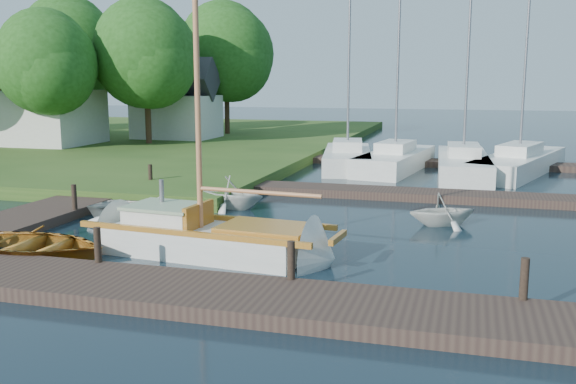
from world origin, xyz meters
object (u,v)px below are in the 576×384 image
(mooring_post_4, at_px, (74,197))
(tender_d, at_px, (443,208))
(marina_boat_2, at_px, (463,162))
(house_c, at_px, (177,106))
(mooring_post_3, at_px, (524,279))
(tree_3, at_px, (146,54))
(mooring_post_1, at_px, (98,245))
(mooring_post_5, at_px, (150,175))
(marina_boat_0, at_px, (347,157))
(marina_boat_1, at_px, (395,159))
(sailboat, at_px, (214,242))
(tree_4, at_px, (69,50))
(tree_2, at_px, (47,63))
(marina_boat_3, at_px, (519,161))
(house_a, at_px, (41,103))
(tender_b, at_px, (232,191))
(mooring_post_2, at_px, (291,260))
(tree_7, at_px, (226,53))
(dinghy, at_px, (29,241))
(tender_a, at_px, (152,208))

(mooring_post_4, height_order, tender_d, mooring_post_4)
(marina_boat_2, xyz_separation_m, house_c, (-18.61, 8.69, 2.02))
(mooring_post_3, height_order, tree_3, tree_3)
(mooring_post_1, bearing_deg, marina_boat_2, 67.42)
(mooring_post_5, xyz_separation_m, house_c, (-7.00, 17.00, 1.88))
(mooring_post_1, relative_size, house_c, 0.15)
(marina_boat_0, xyz_separation_m, marina_boat_1, (2.37, -0.11, -0.00))
(mooring_post_1, height_order, house_c, house_c)
(sailboat, xyz_separation_m, tree_4, (-20.85, 24.78, 6.03))
(mooring_post_4, height_order, tree_2, tree_2)
(tender_d, distance_m, marina_boat_3, 12.50)
(mooring_post_1, height_order, house_a, house_a)
(tender_d, xyz_separation_m, tree_4, (-26.20, 19.78, 5.83))
(mooring_post_3, relative_size, tender_b, 0.34)
(marina_boat_3, bearing_deg, mooring_post_2, -177.94)
(house_a, bearing_deg, mooring_post_4, -50.91)
(tree_7, bearing_deg, mooring_post_1, -73.84)
(marina_boat_3, height_order, house_a, marina_boat_3)
(tender_b, relative_size, marina_boat_1, 0.22)
(tender_b, xyz_separation_m, marina_boat_2, (7.44, 10.39, -0.05))
(mooring_post_5, bearing_deg, marina_boat_1, 46.40)
(mooring_post_5, distance_m, dinghy, 9.34)
(mooring_post_1, distance_m, tree_2, 24.67)
(tender_b, distance_m, house_a, 21.72)
(marina_boat_1, bearing_deg, house_c, 70.98)
(sailboat, bearing_deg, house_a, 140.55)
(tender_d, xyz_separation_m, house_c, (-18.20, 19.73, 2.04))
(mooring_post_2, distance_m, mooring_post_5, 13.12)
(tree_2, distance_m, tree_7, 13.45)
(tree_3, height_order, tree_7, tree_7)
(mooring_post_3, height_order, tender_b, tender_b)
(mooring_post_3, bearing_deg, tender_a, 152.86)
(marina_boat_1, bearing_deg, dinghy, 167.97)
(mooring_post_2, xyz_separation_m, tree_7, (-13.50, 31.05, 5.50))
(mooring_post_5, relative_size, marina_boat_0, 0.08)
(tree_2, bearing_deg, marina_boat_0, -0.29)
(mooring_post_5, distance_m, tender_a, 5.26)
(marina_boat_1, bearing_deg, house_a, 93.09)
(mooring_post_5, relative_size, tree_3, 0.09)
(tender_a, relative_size, marina_boat_2, 0.38)
(mooring_post_1, relative_size, mooring_post_5, 1.00)
(tender_d, bearing_deg, marina_boat_1, -14.14)
(tender_b, distance_m, tender_d, 7.05)
(mooring_post_5, height_order, marina_boat_3, marina_boat_3)
(marina_boat_2, xyz_separation_m, tree_2, (-22.61, 0.74, 4.68))
(mooring_post_2, bearing_deg, mooring_post_1, 180.00)
(tree_3, bearing_deg, mooring_post_2, -56.08)
(tree_4, bearing_deg, marina_boat_0, -21.01)
(tree_7, bearing_deg, tender_b, -68.36)
(mooring_post_1, relative_size, marina_boat_1, 0.08)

